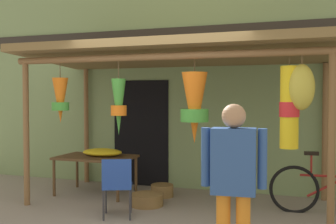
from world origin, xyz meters
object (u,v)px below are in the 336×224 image
object	(u,v)px
folding_chair	(117,182)
parked_bicycle	(332,190)
display_table	(96,160)
flower_heap_on_table	(103,152)
wicker_basket_spare	(147,200)
wicker_basket_by_table	(162,191)
vendor_in_orange	(233,177)

from	to	relation	value
folding_chair	parked_bicycle	size ratio (longest dim) A/B	0.48
display_table	folding_chair	size ratio (longest dim) A/B	1.54
flower_heap_on_table	wicker_basket_spare	size ratio (longest dim) A/B	1.39
display_table	wicker_basket_spare	world-z (taller)	display_table
folding_chair	wicker_basket_spare	bearing A→B (deg)	79.57
display_table	wicker_basket_by_table	bearing A→B (deg)	9.62
folding_chair	vendor_in_orange	size ratio (longest dim) A/B	0.52
parked_bicycle	wicker_basket_spare	bearing A→B (deg)	-171.26
folding_chair	wicker_basket_by_table	xyz separation A→B (m)	(0.17, 1.37, -0.40)
folding_chair	wicker_basket_by_table	bearing A→B (deg)	82.85
display_table	vendor_in_orange	size ratio (longest dim) A/B	0.80
folding_chair	wicker_basket_spare	distance (m)	0.87
flower_heap_on_table	parked_bicycle	size ratio (longest dim) A/B	0.41
display_table	wicker_basket_by_table	size ratio (longest dim) A/B	3.40
display_table	folding_chair	xyz separation A→B (m)	(0.98, -1.17, -0.10)
wicker_basket_by_table	parked_bicycle	world-z (taller)	parked_bicycle
display_table	parked_bicycle	xyz separation A→B (m)	(3.80, -0.00, -0.25)
display_table	flower_heap_on_table	world-z (taller)	flower_heap_on_table
parked_bicycle	flower_heap_on_table	bearing A→B (deg)	179.04
flower_heap_on_table	wicker_basket_by_table	distance (m)	1.22
flower_heap_on_table	wicker_basket_by_table	size ratio (longest dim) A/B	1.86
flower_heap_on_table	folding_chair	bearing A→B (deg)	-54.64
folding_chair	flower_heap_on_table	bearing A→B (deg)	125.36
wicker_basket_by_table	parked_bicycle	distance (m)	2.67
parked_bicycle	wicker_basket_by_table	bearing A→B (deg)	175.69
wicker_basket_spare	wicker_basket_by_table	bearing A→B (deg)	86.97
wicker_basket_by_table	vendor_in_orange	xyz separation A→B (m)	(1.67, -2.74, 0.85)
wicker_basket_spare	parked_bicycle	xyz separation A→B (m)	(2.68, 0.41, 0.26)
parked_bicycle	vendor_in_orange	distance (m)	2.79
folding_chair	wicker_basket_spare	world-z (taller)	folding_chair
wicker_basket_by_table	vendor_in_orange	world-z (taller)	vendor_in_orange
display_table	flower_heap_on_table	xyz separation A→B (m)	(0.11, 0.06, 0.13)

